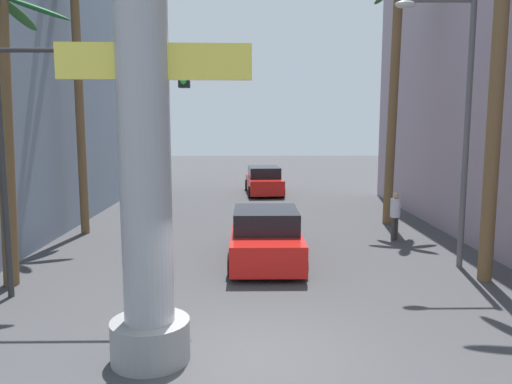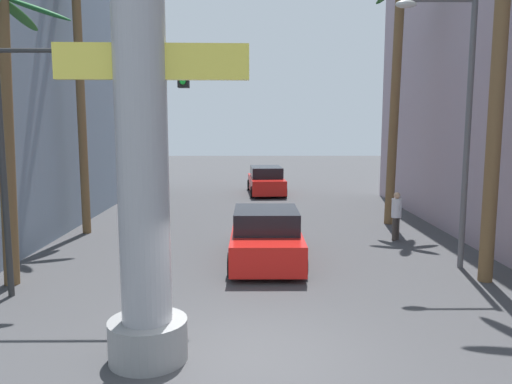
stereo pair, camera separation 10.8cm
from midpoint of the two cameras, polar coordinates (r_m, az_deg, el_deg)
The scene contains 12 objects.
ground_plane at distance 18.64m, azimuth -0.41°, elevation -4.55°, with size 89.35×89.35×0.00m, color #424244.
neon_sign_pole at distance 8.25m, azimuth -13.13°, elevation 11.21°, with size 3.42×1.34×10.02m.
street_lamp at distance 14.62m, azimuth 21.77°, elevation 8.82°, with size 2.16×0.28×7.33m.
traffic_light_mast at distance 11.94m, azimuth -20.91°, elevation 7.40°, with size 4.90×0.32×5.67m.
car_lead at distance 14.74m, azimuth 0.87°, elevation -5.06°, with size 2.09×5.03×1.56m.
car_far at distance 28.63m, azimuth 0.80°, elevation 1.27°, with size 2.20×4.70×1.56m.
palm_tree_near_left at distance 13.51m, azimuth -27.11°, elevation 8.41°, with size 3.02×3.29×7.06m.
palm_tree_near_right at distance 13.79m, azimuth 25.73°, elevation 14.61°, with size 3.20×3.09×9.44m.
palm_tree_mid_right at distance 20.50m, azimuth 15.34°, elevation 11.83°, with size 2.41×2.35×9.30m.
palm_tree_mid_left at distance 19.10m, azimuth -19.79°, elevation 12.61°, with size 2.75×2.71×9.26m.
pedestrian_far_left at distance 22.67m, azimuth -12.76°, elevation -0.10°, with size 0.45×0.45×1.63m.
pedestrian_mid_right at distance 17.79m, azimuth 15.45°, elevation -2.24°, with size 0.48×0.48×1.67m.
Camera 1 is at (-0.21, -8.21, 3.98)m, focal length 35.00 mm.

